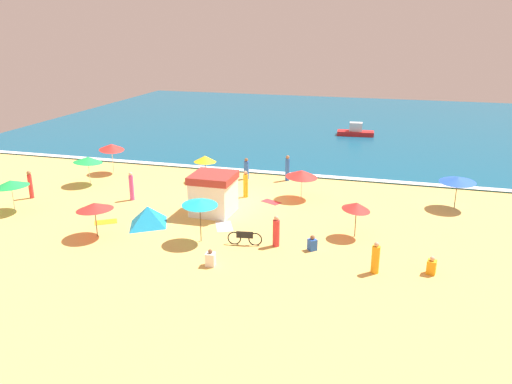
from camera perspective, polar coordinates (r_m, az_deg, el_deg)
name	(u,v)px	position (r m, az deg, el deg)	size (l,w,h in m)	color
ground_plane	(238,198)	(33.81, -2.01, -0.71)	(60.00, 60.00, 0.00)	#EDBC60
ocean_water	(311,122)	(60.26, 6.11, 7.68)	(60.00, 44.00, 0.10)	#0F567A
wave_breaker_foam	(263,172)	(39.55, 0.74, 2.28)	(57.00, 0.70, 0.01)	white
lifeguard_cabana	(213,193)	(30.90, -4.75, -0.14)	(2.51, 2.51, 2.47)	white
beach_umbrella_0	(302,174)	(33.43, 5.10, 2.04)	(2.87, 2.86, 1.99)	silver
beach_umbrella_1	(88,160)	(38.15, -18.14, 3.43)	(2.84, 2.84, 2.10)	silver
beach_umbrella_2	(458,180)	(33.78, 21.47, 1.29)	(2.86, 2.86, 2.06)	#4C3823
beach_umbrella_3	(205,159)	(37.22, -5.68, 3.67)	(2.29, 2.28, 1.92)	#4C3823
beach_umbrella_4	(357,206)	(27.75, 11.09, -1.56)	(2.03, 2.01, 2.04)	#4C3823
beach_umbrella_5	(11,183)	(34.26, -25.56, 0.87)	(2.32, 2.30, 2.05)	silver
beach_umbrella_6	(200,202)	(26.65, -6.26, -1.15)	(2.66, 2.66, 2.39)	#4C3823
beach_umbrella_7	(111,147)	(40.55, -15.74, 4.84)	(2.67, 2.66, 2.39)	silver
beach_umbrella_8	(94,206)	(28.59, -17.48, -1.52)	(2.66, 2.65, 1.97)	#4C3823
beach_tent	(148,216)	(29.86, -11.89, -2.58)	(2.40, 2.64, 1.12)	#1999D8
parked_bicycle	(245,238)	(26.74, -1.26, -5.10)	(1.81, 0.31, 0.76)	black
beachgoer_0	(210,259)	(24.62, -5.07, -7.39)	(0.48, 0.48, 0.84)	white
beachgoer_1	(312,244)	(26.29, 6.26, -5.73)	(0.54, 0.54, 0.81)	blue
beachgoer_2	(276,232)	(26.45, 2.25, -4.44)	(0.46, 0.46, 1.67)	red
beachgoer_3	(287,168)	(37.48, 3.51, 2.64)	(0.35, 0.35, 1.89)	blue
beachgoer_4	(375,259)	(24.34, 13.11, -7.21)	(0.52, 0.52, 1.54)	orange
beachgoer_5	(431,266)	(25.09, 18.89, -7.80)	(0.47, 0.47, 0.88)	orange
beachgoer_6	(30,184)	(36.70, -23.75, 0.77)	(0.39, 0.39, 1.86)	red
beachgoer_7	(246,169)	(37.83, -1.08, 2.54)	(0.51, 0.51, 1.59)	blue
beachgoer_8	(131,186)	(34.19, -13.65, 0.61)	(0.39, 0.39, 1.89)	#D84CA5
beachgoer_9	(246,185)	(33.83, -1.16, 0.83)	(0.44, 0.44, 1.79)	orange
beach_towel_0	(106,222)	(31.07, -16.32, -3.21)	(1.47, 1.32, 0.01)	orange
beach_towel_1	(224,226)	(29.24, -3.56, -3.83)	(1.47, 1.80, 0.01)	white
beach_towel_2	(271,202)	(33.11, 1.69, -1.12)	(1.47, 1.20, 0.01)	red
small_boat_0	(356,131)	(53.49, 10.99, 6.62)	(3.73, 1.63, 1.32)	red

